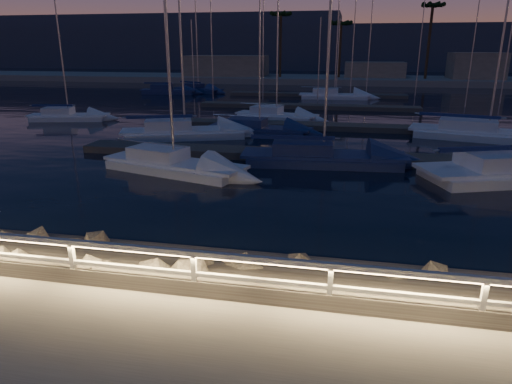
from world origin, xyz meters
TOP-DOWN VIEW (x-y plane):
  - ground at (0.00, 0.00)m, footprint 400.00×400.00m
  - harbor_water at (0.00, 31.22)m, footprint 400.00×440.00m
  - guard_rail at (-0.07, -0.00)m, footprint 44.11×0.12m
  - riprap at (0.89, 1.92)m, footprint 38.53×2.85m
  - floating_docks at (0.00, 32.50)m, footprint 22.00×36.00m
  - far_shore at (-0.12, 74.05)m, footprint 160.00×14.00m
  - palm_left at (-8.00, 72.00)m, footprint 3.00×3.00m
  - palm_center at (2.00, 73.00)m, footprint 3.00×3.00m
  - palm_right at (16.00, 72.00)m, footprint 3.00×3.00m
  - distant_hills at (-22.13, 133.69)m, footprint 230.00×37.50m
  - sailboat_a at (-19.20, 25.97)m, footprint 6.75×3.33m
  - sailboat_b at (-4.37, 12.06)m, footprint 7.80×4.19m
  - sailboat_c at (2.74, 15.03)m, footprint 8.74×3.29m
  - sailboat_f at (-6.94, 20.51)m, footprint 8.73×5.23m
  - sailboat_g at (-2.23, 23.09)m, footprint 7.59×3.09m
  - sailboat_h at (13.08, 24.10)m, footprint 10.28×5.19m
  - sailboat_j at (-2.09, 29.99)m, footprint 7.27×3.47m
  - sailboat_k at (2.07, 47.76)m, footprint 8.42×2.81m
  - sailboat_m at (-19.69, 49.45)m, footprint 7.48×2.97m
  - sailboat_n at (-16.52, 52.47)m, footprint 7.59×4.88m

SIDE VIEW (x-z plane):
  - harbor_water at x=0.00m, z-range -1.27..-0.67m
  - floating_docks at x=0.00m, z-range -0.60..-0.20m
  - riprap at x=0.89m, z-range -0.97..0.36m
  - sailboat_g at x=-2.23m, z-range -6.46..6.07m
  - sailboat_j at x=-2.09m, z-range -6.17..5.79m
  - sailboat_a at x=-19.20m, z-range -5.75..5.38m
  - sailboat_n at x=-16.52m, z-range -6.49..6.14m
  - sailboat_b at x=-4.37m, z-range -6.57..6.23m
  - sailboat_k at x=2.07m, z-range -7.23..6.90m
  - sailboat_c at x=2.74m, z-range -7.41..7.10m
  - sailboat_m at x=-19.69m, z-range -6.39..6.09m
  - sailboat_f at x=-6.94m, z-range -7.34..7.07m
  - sailboat_h at x=13.08m, z-range -8.51..8.24m
  - ground at x=0.00m, z-range 0.00..0.00m
  - far_shore at x=-0.12m, z-range -2.31..2.89m
  - guard_rail at x=-0.07m, z-range 0.24..1.30m
  - distant_hills at x=-22.13m, z-range -4.26..13.74m
  - palm_center at x=2.00m, z-range 3.93..13.63m
  - palm_left at x=-8.00m, z-range 4.54..15.74m
  - palm_right at x=16.00m, z-range 4.93..17.13m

